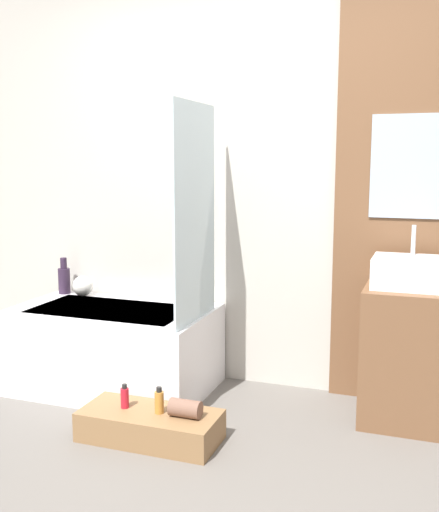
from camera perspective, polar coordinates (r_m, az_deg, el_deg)
The scene contains 13 objects.
ground_plane at distance 2.68m, azimuth -6.25°, elevation -23.00°, with size 12.00×12.00×0.00m, color #605B56.
wall_tiled_back at distance 3.76m, azimuth 4.07°, elevation 7.15°, with size 4.20×0.06×2.60m, color #B7B2A8.
wall_wood_accent at distance 3.57m, azimuth 18.32°, elevation 6.70°, with size 0.92×0.04×2.60m.
bathtub at distance 3.87m, azimuth -10.17°, elevation -8.61°, with size 1.25×0.75×0.51m.
glass_shower_screen at distance 3.39m, azimuth -2.34°, elevation 4.06°, with size 0.01×0.59×1.24m, color silver.
wooden_step_bench at distance 3.22m, azimuth -6.62°, elevation -15.74°, with size 0.72×0.32×0.15m, color olive.
vanity_cabinet at distance 3.47m, azimuth 17.44°, elevation -8.94°, with size 0.47×0.48×0.75m, color brown.
sink at distance 3.36m, azimuth 17.81°, elevation -1.49°, with size 0.40×0.32×0.33m.
vase_tall_dark at distance 4.30m, azimuth -14.58°, elevation -2.13°, with size 0.08×0.08×0.25m.
vase_round_light at distance 4.19m, azimuth -12.90°, elevation -2.81°, with size 0.14×0.14×0.14m, color silver.
bottle_soap_primary at distance 3.23m, azimuth -9.01°, elevation -13.14°, with size 0.04×0.04×0.13m.
bottle_soap_secondary at distance 3.14m, azimuth -5.76°, elevation -13.62°, with size 0.05×0.05×0.14m.
towel_roll at distance 3.09m, azimuth -3.28°, elevation -14.29°, with size 0.09×0.09×0.16m, color brown.
Camera 1 is at (1.02, -2.04, 1.42)m, focal length 42.00 mm.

